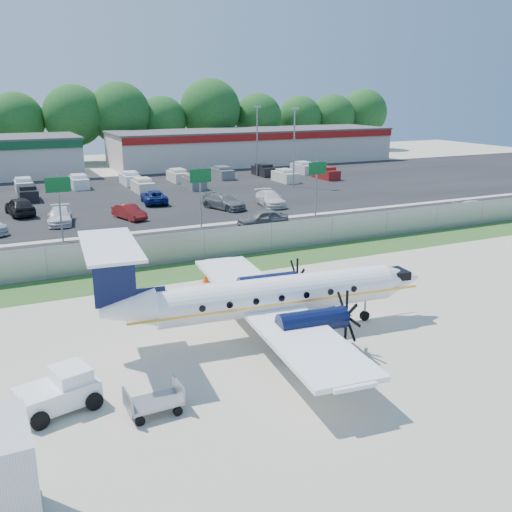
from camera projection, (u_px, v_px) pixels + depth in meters
name	position (u px, v px, depth m)	size (l,w,h in m)	color
ground	(312.00, 337.00, 26.05)	(170.00, 170.00, 0.00)	beige
grass_verge	(216.00, 267.00, 36.48)	(170.00, 4.00, 0.02)	#2D561E
access_road	(182.00, 242.00, 42.56)	(170.00, 8.00, 0.02)	black
parking_lot	(120.00, 197.00, 60.81)	(170.00, 32.00, 0.02)	black
perimeter_fence	(205.00, 245.00, 37.94)	(120.00, 0.06, 1.99)	gray
building_east	(253.00, 146.00, 89.86)	(44.40, 12.40, 5.24)	beige
sign_left	(59.00, 194.00, 41.68)	(1.80, 0.26, 5.00)	gray
sign_mid	(200.00, 184.00, 46.19)	(1.80, 0.26, 5.00)	gray
sign_right	(317.00, 176.00, 50.71)	(1.80, 0.26, 5.00)	gray
light_pole_ne	(294.00, 142.00, 65.84)	(0.90, 0.35, 9.09)	gray
light_pole_se	(257.00, 136.00, 74.53)	(0.90, 0.35, 9.09)	gray
tree_line	(73.00, 163.00, 90.36)	(112.00, 6.00, 14.00)	#164D17
aircraft	(270.00, 296.00, 25.78)	(16.10, 15.85, 4.96)	white
pushback_tug	(61.00, 390.00, 20.02)	(2.98, 2.48, 1.43)	white
baggage_cart_near	(309.00, 306.00, 28.32)	(2.53, 1.99, 1.16)	gray
baggage_cart_far	(154.00, 401.00, 19.74)	(1.96, 1.24, 1.00)	gray
cone_starboard_wing	(206.00, 278.00, 33.54)	(0.41, 0.41, 0.58)	#F64007
road_car_mid	(263.00, 227.00, 47.32)	(1.72, 4.28, 1.46)	#595B5E
road_car_east	(477.00, 216.00, 51.67)	(1.94, 4.77, 1.38)	silver
parked_car_b	(61.00, 224.00, 48.50)	(1.92, 4.73, 1.37)	silver
parked_car_c	(130.00, 219.00, 50.28)	(1.37, 3.93, 1.30)	maroon
parked_car_d	(224.00, 209.00, 54.66)	(1.99, 4.91, 1.42)	#595B5E
parked_car_e	(270.00, 206.00, 56.16)	(2.03, 4.99, 1.45)	silver
parked_car_f	(21.00, 215.00, 51.86)	(1.99, 4.94, 1.68)	black
parked_car_g	(154.00, 203.00, 57.38)	(2.22, 4.82, 1.34)	navy
far_parking_rows	(111.00, 190.00, 65.16)	(56.00, 10.00, 1.60)	gray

